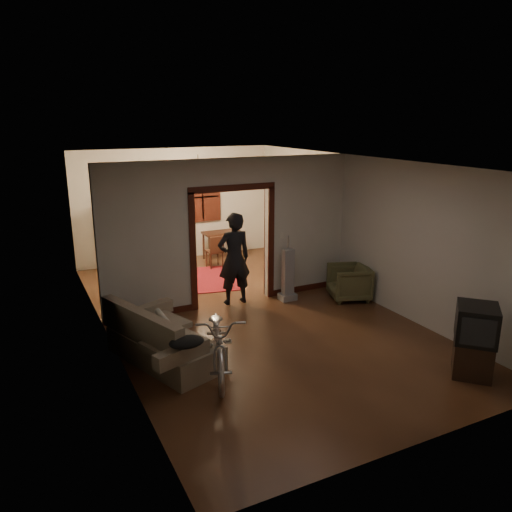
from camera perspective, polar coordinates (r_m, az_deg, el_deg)
floor at (r=9.27m, az=-0.83°, el=-6.71°), size 5.00×8.50×0.01m
ceiling at (r=8.61m, az=-0.90°, el=10.81°), size 5.00×8.50×0.01m
wall_back at (r=12.72m, az=-9.18°, el=5.81°), size 5.00×0.02×2.80m
wall_left at (r=8.12m, az=-17.01°, el=-0.24°), size 0.02×8.50×2.80m
wall_right at (r=10.13m, az=12.02°, el=3.19°), size 0.02×8.50×2.80m
partition_wall at (r=9.50m, az=-2.81°, el=2.69°), size 5.00×0.14×2.80m
door_casing at (r=9.57m, az=-2.79°, el=0.94°), size 1.74×0.20×2.32m
far_window at (r=12.88m, az=-6.16°, el=6.72°), size 0.98×0.06×1.28m
chandelier at (r=10.95m, az=-6.60°, el=9.37°), size 0.24×0.24×0.24m
light_switch at (r=9.92m, az=2.94°, el=2.36°), size 0.08×0.01×0.12m
sofa at (r=7.57m, az=-10.46°, el=-8.78°), size 1.41×2.03×0.86m
rolled_paper at (r=7.82m, az=-10.41°, el=-7.15°), size 0.10×0.78×0.10m
jacket at (r=6.68m, az=-7.94°, el=-9.71°), size 0.47×0.35×0.14m
bicycle at (r=7.13m, az=-4.24°, el=-9.59°), size 1.22×1.97×0.98m
armchair at (r=10.10m, az=10.58°, el=-2.98°), size 0.96×0.95×0.69m
tv_stand at (r=7.78m, az=23.49°, el=-10.61°), size 0.76×0.75×0.51m
crt_tv at (r=7.58m, az=23.91°, el=-7.08°), size 0.80×0.80×0.51m
vacuum at (r=9.85m, az=3.66°, el=-2.15°), size 0.34×0.28×1.05m
person at (r=9.57m, az=-2.52°, el=-0.31°), size 0.67×0.45×1.80m
oriental_rug at (r=11.27m, az=-5.79°, el=-2.64°), size 1.77×2.10×0.01m
locker at (r=12.21m, az=-14.46°, el=2.28°), size 0.89×0.62×1.62m
globe at (r=12.01m, az=-14.83°, el=7.53°), size 0.29×0.29×0.29m
desk at (r=12.76m, az=-3.88°, el=1.19°), size 0.99×0.62×0.70m
desk_chair at (r=12.05m, az=-4.79°, el=0.53°), size 0.44×0.44×0.80m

